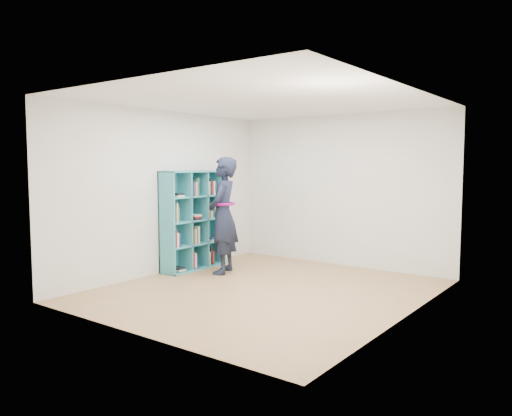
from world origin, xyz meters
The scene contains 9 objects.
floor centered at (0.00, 0.00, 0.00)m, with size 4.50×4.50×0.00m, color #9C7247.
ceiling centered at (0.00, 0.00, 2.60)m, with size 4.50×4.50×0.00m, color white.
wall_left centered at (-2.00, 0.00, 1.30)m, with size 0.02×4.50×2.60m, color beige.
wall_right centered at (2.00, 0.00, 1.30)m, with size 0.02×4.50×2.60m, color beige.
wall_back centered at (0.00, 2.25, 1.30)m, with size 4.00×0.02×2.60m, color beige.
wall_front centered at (0.00, -2.25, 1.30)m, with size 4.00×0.02×2.60m, color beige.
bookshelf centered at (-1.84, 0.47, 0.80)m, with size 0.36×1.23×1.64m.
person centered at (-1.20, 0.52, 0.94)m, with size 0.69×0.80×1.87m.
smartphone centered at (-1.37, 0.54, 1.06)m, with size 0.07×0.09×0.14m.
Camera 1 is at (3.97, -5.52, 1.75)m, focal length 35.00 mm.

